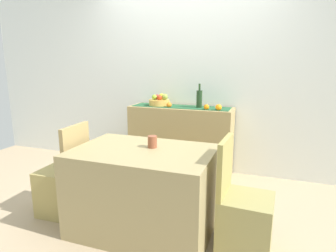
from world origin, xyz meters
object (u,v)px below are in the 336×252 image
fruit_bowl (159,102)px  wine_bottle (199,99)px  coffee_cup (152,142)px  chair_by_corner (243,218)px  sideboard_console (181,140)px  dining_table (144,190)px  chair_near_window (64,187)px

fruit_bowl → wine_bottle: size_ratio=0.89×
coffee_cup → chair_by_corner: (0.81, -0.09, -0.53)m
sideboard_console → chair_by_corner: bearing=-55.6°
sideboard_console → dining_table: size_ratio=1.13×
sideboard_console → dining_table: sideboard_console is taller
chair_near_window → fruit_bowl: bearing=72.0°
wine_bottle → dining_table: wine_bottle is taller
dining_table → coffee_cup: 0.43m
fruit_bowl → dining_table: fruit_bowl is taller
wine_bottle → sideboard_console: bearing=-180.0°
coffee_cup → fruit_bowl: bearing=109.0°
dining_table → chair_by_corner: 0.86m
wine_bottle → chair_by_corner: 1.74m
sideboard_console → coffee_cup: (0.15, -1.31, 0.34)m
wine_bottle → fruit_bowl: bearing=-180.0°
coffee_cup → dining_table: bearing=-120.0°
wine_bottle → chair_by_corner: size_ratio=0.34×
fruit_bowl → coffee_cup: 1.40m
coffee_cup → chair_near_window: chair_near_window is taller
sideboard_console → coffee_cup: size_ratio=12.89×
fruit_bowl → dining_table: size_ratio=0.23×
sideboard_console → coffee_cup: sideboard_console is taller
coffee_cup → chair_by_corner: bearing=-6.1°
sideboard_console → wine_bottle: (0.24, 0.00, 0.57)m
sideboard_console → coffee_cup: 1.36m
dining_table → chair_by_corner: bearing=0.1°
sideboard_console → chair_near_window: chair_near_window is taller
sideboard_console → coffee_cup: bearing=-83.4°
wine_bottle → chair_near_window: 1.87m
chair_by_corner → fruit_bowl: bearing=132.0°
wine_bottle → chair_near_window: wine_bottle is taller
coffee_cup → chair_near_window: (-0.91, -0.09, -0.53)m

